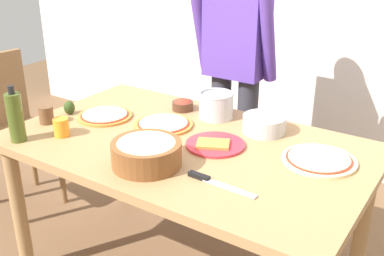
# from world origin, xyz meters

# --- Properties ---
(dining_table) EXTENTS (1.60, 0.96, 0.76)m
(dining_table) POSITION_xyz_m (0.00, 0.00, 0.67)
(dining_table) COLOR #A37A4C
(dining_table) RESTS_ON ground
(person_cook) EXTENTS (0.49, 0.25, 1.62)m
(person_cook) POSITION_xyz_m (-0.17, 0.76, 0.94)
(person_cook) COLOR #2D2D38
(person_cook) RESTS_ON ground
(chair_wooden_left) EXTENTS (0.45, 0.45, 0.95)m
(chair_wooden_left) POSITION_xyz_m (-1.32, 0.02, 0.54)
(chair_wooden_left) COLOR brown
(chair_wooden_left) RESTS_ON ground
(pizza_raw_on_board) EXTENTS (0.30, 0.30, 0.02)m
(pizza_raw_on_board) POSITION_xyz_m (0.56, 0.14, 0.77)
(pizza_raw_on_board) COLOR beige
(pizza_raw_on_board) RESTS_ON dining_table
(pizza_cooked_on_tray) EXTENTS (0.27, 0.27, 0.02)m
(pizza_cooked_on_tray) POSITION_xyz_m (-0.51, 0.02, 0.77)
(pizza_cooked_on_tray) COLOR #C67A33
(pizza_cooked_on_tray) RESTS_ON dining_table
(pizza_second_cooked) EXTENTS (0.28, 0.28, 0.02)m
(pizza_second_cooked) POSITION_xyz_m (-0.19, 0.09, 0.77)
(pizza_second_cooked) COLOR #C67A33
(pizza_second_cooked) RESTS_ON dining_table
(plate_with_slice) EXTENTS (0.26, 0.26, 0.02)m
(plate_with_slice) POSITION_xyz_m (0.13, 0.04, 0.77)
(plate_with_slice) COLOR red
(plate_with_slice) RESTS_ON dining_table
(popcorn_bowl) EXTENTS (0.28, 0.28, 0.11)m
(popcorn_bowl) POSITION_xyz_m (-0.01, -0.27, 0.82)
(popcorn_bowl) COLOR brown
(popcorn_bowl) RESTS_ON dining_table
(mixing_bowl_steel) EXTENTS (0.20, 0.20, 0.08)m
(mixing_bowl_steel) POSITION_xyz_m (0.24, 0.29, 0.80)
(mixing_bowl_steel) COLOR #B7B7BC
(mixing_bowl_steel) RESTS_ON dining_table
(small_sauce_bowl) EXTENTS (0.11, 0.11, 0.06)m
(small_sauce_bowl) POSITION_xyz_m (-0.24, 0.32, 0.79)
(small_sauce_bowl) COLOR #4C2D1E
(small_sauce_bowl) RESTS_ON dining_table
(olive_oil_bottle) EXTENTS (0.07, 0.07, 0.26)m
(olive_oil_bottle) POSITION_xyz_m (-0.63, -0.40, 0.87)
(olive_oil_bottle) COLOR #47561E
(olive_oil_bottle) RESTS_ON dining_table
(steel_pot) EXTENTS (0.17, 0.17, 0.13)m
(steel_pot) POSITION_xyz_m (-0.04, 0.33, 0.83)
(steel_pot) COLOR #B7B7BC
(steel_pot) RESTS_ON dining_table
(cup_orange) EXTENTS (0.07, 0.07, 0.08)m
(cup_orange) POSITION_xyz_m (-0.51, -0.26, 0.80)
(cup_orange) COLOR orange
(cup_orange) RESTS_ON dining_table
(cup_small_brown) EXTENTS (0.07, 0.07, 0.08)m
(cup_small_brown) POSITION_xyz_m (-0.69, -0.19, 0.80)
(cup_small_brown) COLOR brown
(cup_small_brown) RESTS_ON dining_table
(chef_knife) EXTENTS (0.29, 0.04, 0.02)m
(chef_knife) POSITION_xyz_m (0.29, -0.25, 0.77)
(chef_knife) COLOR silver
(chef_knife) RESTS_ON dining_table
(avocado) EXTENTS (0.06, 0.06, 0.07)m
(avocado) POSITION_xyz_m (-0.69, -0.04, 0.80)
(avocado) COLOR #2D4219
(avocado) RESTS_ON dining_table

